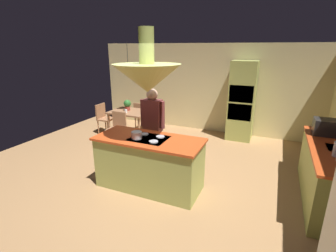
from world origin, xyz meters
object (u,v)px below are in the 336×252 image
object	(u,v)px
microwave_on_counter	(328,127)
cup_on_table	(126,111)
potted_plant_on_table	(127,104)
chair_facing_island	(117,126)
chair_by_back_wall	(142,115)
oven_tower	(242,101)
person_at_island	(153,124)
chair_at_corner	(104,117)
kitchen_island	(149,163)
cooking_pot_on_cooktop	(137,135)
dining_table	(130,115)

from	to	relation	value
microwave_on_counter	cup_on_table	bearing A→B (deg)	174.42
potted_plant_on_table	microwave_on_counter	world-z (taller)	microwave_on_counter
chair_facing_island	chair_by_back_wall	size ratio (longest dim) A/B	1.00
oven_tower	potted_plant_on_table	size ratio (longest dim) A/B	7.04
person_at_island	chair_by_back_wall	distance (m)	2.54
chair_by_back_wall	chair_at_corner	xyz separation A→B (m)	(-0.91, -0.63, 0.00)
chair_by_back_wall	cup_on_table	distance (m)	0.89
chair_facing_island	kitchen_island	bearing A→B (deg)	-40.86
person_at_island	microwave_on_counter	world-z (taller)	person_at_island
chair_facing_island	cooking_pot_on_cooktop	world-z (taller)	cooking_pot_on_cooktop
kitchen_island	cooking_pot_on_cooktop	bearing A→B (deg)	-140.91
cup_on_table	dining_table	bearing A→B (deg)	90.14
chair_by_back_wall	cup_on_table	size ratio (longest dim) A/B	9.67
chair_by_back_wall	microwave_on_counter	size ratio (longest dim) A/B	1.89
chair_at_corner	chair_facing_island	bearing A→B (deg)	-124.64
kitchen_island	potted_plant_on_table	bearing A→B (deg)	130.11
oven_tower	chair_at_corner	size ratio (longest dim) A/B	2.43
chair_facing_island	microwave_on_counter	xyz separation A→B (m)	(4.54, -0.02, 0.58)
oven_tower	cup_on_table	size ratio (longest dim) A/B	23.48
oven_tower	microwave_on_counter	bearing A→B (deg)	-45.82
kitchen_island	microwave_on_counter	size ratio (longest dim) A/B	4.11
oven_tower	chair_facing_island	bearing A→B (deg)	-147.67
chair_by_back_wall	chair_facing_island	bearing A→B (deg)	90.00
person_at_island	microwave_on_counter	size ratio (longest dim) A/B	3.65
dining_table	chair_facing_island	distance (m)	0.65
oven_tower	cooking_pot_on_cooktop	xyz separation A→B (m)	(-1.26, -3.37, -0.04)
chair_at_corner	cup_on_table	xyz separation A→B (m)	(0.91, -0.20, 0.30)
oven_tower	chair_by_back_wall	size ratio (longest dim) A/B	2.43
potted_plant_on_table	microwave_on_counter	bearing A→B (deg)	-8.47
chair_at_corner	cooking_pot_on_cooktop	distance (m)	3.35
chair_by_back_wall	microwave_on_counter	distance (m)	4.75
kitchen_island	chair_facing_island	distance (m)	2.25
kitchen_island	cup_on_table	bearing A→B (deg)	131.87
chair_at_corner	microwave_on_counter	size ratio (longest dim) A/B	1.89
oven_tower	person_at_island	xyz separation A→B (m)	(-1.37, -2.56, -0.09)
dining_table	chair_facing_island	size ratio (longest dim) A/B	1.22
kitchen_island	cooking_pot_on_cooktop	xyz separation A→B (m)	(-0.16, -0.13, 0.55)
person_at_island	oven_tower	bearing A→B (deg)	61.79
kitchen_island	microwave_on_counter	world-z (taller)	microwave_on_counter
oven_tower	microwave_on_counter	xyz separation A→B (m)	(1.74, -1.79, 0.02)
dining_table	cup_on_table	xyz separation A→B (m)	(0.00, -0.20, 0.15)
oven_tower	cup_on_table	xyz separation A→B (m)	(-2.80, -1.35, -0.25)
dining_table	cup_on_table	world-z (taller)	cup_on_table
oven_tower	chair_by_back_wall	distance (m)	2.90
dining_table	chair_by_back_wall	bearing A→B (deg)	90.00
potted_plant_on_table	chair_at_corner	bearing A→B (deg)	-176.82
kitchen_island	cup_on_table	xyz separation A→B (m)	(-1.70, 1.90, 0.33)
chair_facing_island	microwave_on_counter	size ratio (longest dim) A/B	1.89
chair_by_back_wall	dining_table	bearing A→B (deg)	90.00
chair_by_back_wall	person_at_island	bearing A→B (deg)	124.87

